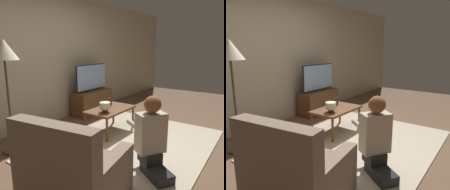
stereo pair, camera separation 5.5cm
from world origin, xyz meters
The scene contains 11 objects.
ground_plane centered at (0.00, 0.00, 0.00)m, with size 10.00×10.00×0.00m, color brown.
wall_back centered at (0.00, 1.93, 1.30)m, with size 10.00×0.06×2.60m.
rug centered at (0.00, 0.00, 0.01)m, with size 2.87×2.19×0.02m.
tv_stand centered at (0.96, 1.61, 0.27)m, with size 1.00×0.40×0.53m.
tv centered at (0.96, 1.62, 0.84)m, with size 0.97×0.08×0.59m.
coffee_table centered at (0.26, 0.58, 0.39)m, with size 0.90×0.53×0.44m.
floor_lamp centered at (-1.20, 1.29, 1.38)m, with size 0.38×0.38×1.61m.
armchair centered at (-1.45, -0.21, 0.28)m, with size 0.91×0.96×0.91m.
person_kneeling centered at (-0.53, -0.57, 0.49)m, with size 0.64×0.78×0.94m.
picture_frame centered at (0.41, 0.71, 0.51)m, with size 0.11×0.01×0.15m.
table_lamp centered at (0.02, 0.53, 0.54)m, with size 0.18×0.18×0.17m.
Camera 1 is at (-2.78, -1.59, 1.49)m, focal length 35.00 mm.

